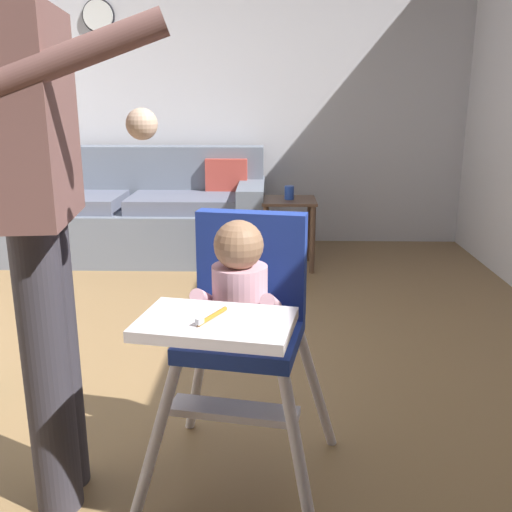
{
  "coord_description": "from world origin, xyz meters",
  "views": [
    {
      "loc": [
        0.55,
        -2.24,
        1.26
      ],
      "look_at": [
        0.5,
        -0.39,
        0.75
      ],
      "focal_mm": 40.44,
      "sensor_mm": 36.0,
      "label": 1
    }
  ],
  "objects_px": {
    "couch": "(131,215)",
    "high_chair": "(242,307)",
    "sippy_cup": "(289,193)",
    "wall_clock": "(98,16)",
    "side_table": "(289,218)",
    "adult_standing": "(38,208)"
  },
  "relations": [
    {
      "from": "sippy_cup",
      "to": "side_table",
      "type": "bearing_deg",
      "value": -180.0
    },
    {
      "from": "adult_standing",
      "to": "sippy_cup",
      "type": "bearing_deg",
      "value": 65.66
    },
    {
      "from": "wall_clock",
      "to": "couch",
      "type": "bearing_deg",
      "value": -58.32
    },
    {
      "from": "high_chair",
      "to": "side_table",
      "type": "relative_size",
      "value": 1.76
    },
    {
      "from": "couch",
      "to": "wall_clock",
      "type": "relative_size",
      "value": 8.14
    },
    {
      "from": "adult_standing",
      "to": "wall_clock",
      "type": "bearing_deg",
      "value": 95.05
    },
    {
      "from": "couch",
      "to": "sippy_cup",
      "type": "xyz_separation_m",
      "value": [
        1.27,
        -0.32,
        0.24
      ]
    },
    {
      "from": "high_chair",
      "to": "sippy_cup",
      "type": "bearing_deg",
      "value": -174.69
    },
    {
      "from": "sippy_cup",
      "to": "couch",
      "type": "bearing_deg",
      "value": 165.74
    },
    {
      "from": "sippy_cup",
      "to": "wall_clock",
      "type": "relative_size",
      "value": 0.37
    },
    {
      "from": "couch",
      "to": "high_chair",
      "type": "distance_m",
      "value": 3.08
    },
    {
      "from": "high_chair",
      "to": "side_table",
      "type": "bearing_deg",
      "value": -174.66
    },
    {
      "from": "adult_standing",
      "to": "side_table",
      "type": "xyz_separation_m",
      "value": [
        0.8,
        2.64,
        -0.57
      ]
    },
    {
      "from": "side_table",
      "to": "wall_clock",
      "type": "relative_size",
      "value": 1.95
    },
    {
      "from": "couch",
      "to": "side_table",
      "type": "distance_m",
      "value": 1.31
    },
    {
      "from": "adult_standing",
      "to": "side_table",
      "type": "bearing_deg",
      "value": 65.69
    },
    {
      "from": "high_chair",
      "to": "wall_clock",
      "type": "bearing_deg",
      "value": -147.96
    },
    {
      "from": "adult_standing",
      "to": "sippy_cup",
      "type": "distance_m",
      "value": 2.79
    },
    {
      "from": "side_table",
      "to": "wall_clock",
      "type": "height_order",
      "value": "wall_clock"
    },
    {
      "from": "couch",
      "to": "side_table",
      "type": "height_order",
      "value": "couch"
    },
    {
      "from": "high_chair",
      "to": "adult_standing",
      "type": "relative_size",
      "value": 0.55
    },
    {
      "from": "couch",
      "to": "side_table",
      "type": "relative_size",
      "value": 4.18
    }
  ]
}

